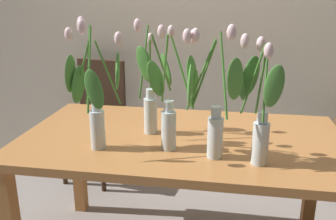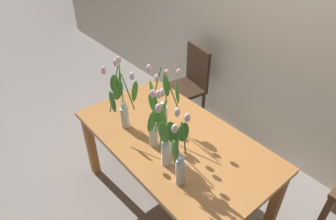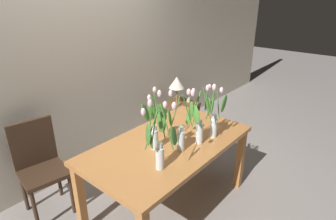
# 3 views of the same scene
# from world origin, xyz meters

# --- Properties ---
(ground_plane) EXTENTS (18.00, 18.00, 0.00)m
(ground_plane) POSITION_xyz_m (0.00, 0.00, 0.00)
(ground_plane) COLOR gray
(room_wall_rear) EXTENTS (9.00, 0.10, 2.70)m
(room_wall_rear) POSITION_xyz_m (0.00, 1.26, 1.35)
(room_wall_rear) COLOR beige
(room_wall_rear) RESTS_ON ground
(dining_table) EXTENTS (1.60, 0.90, 0.74)m
(dining_table) POSITION_xyz_m (0.00, 0.00, 0.65)
(dining_table) COLOR #B7753D
(dining_table) RESTS_ON ground
(tulip_vase_0) EXTENTS (0.25, 0.19, 0.57)m
(tulip_vase_0) POSITION_xyz_m (0.15, -0.23, 0.96)
(tulip_vase_0) COLOR silver
(tulip_vase_0) RESTS_ON dining_table
(tulip_vase_1) EXTENTS (0.21, 0.25, 0.58)m
(tulip_vase_1) POSITION_xyz_m (-0.16, 0.03, 0.96)
(tulip_vase_1) COLOR silver
(tulip_vase_1) RESTS_ON dining_table
(tulip_vase_2) EXTENTS (0.21, 0.18, 0.53)m
(tulip_vase_2) POSITION_xyz_m (0.34, -0.25, 0.96)
(tulip_vase_2) COLOR silver
(tulip_vase_2) RESTS_ON dining_table
(tulip_vase_3) EXTENTS (0.27, 0.15, 0.55)m
(tulip_vase_3) POSITION_xyz_m (-0.03, -0.16, 0.92)
(tulip_vase_3) COLOR silver
(tulip_vase_3) RESTS_ON dining_table
(tulip_vase_4) EXTENTS (0.26, 0.25, 0.59)m
(tulip_vase_4) POSITION_xyz_m (-0.37, -0.22, 0.97)
(tulip_vase_4) COLOR silver
(tulip_vase_4) RESTS_ON dining_table
(dining_chair) EXTENTS (0.46, 0.46, 0.93)m
(dining_chair) POSITION_xyz_m (-0.80, 0.93, 0.52)
(dining_chair) COLOR #382619
(dining_chair) RESTS_ON ground
(side_table) EXTENTS (0.44, 0.44, 0.55)m
(side_table) POSITION_xyz_m (1.21, 0.81, 0.43)
(side_table) COLOR brown
(side_table) RESTS_ON ground
(table_lamp) EXTENTS (0.22, 0.22, 0.40)m
(table_lamp) POSITION_xyz_m (1.17, 0.83, 0.86)
(table_lamp) COLOR olive
(table_lamp) RESTS_ON side_table
(pillar_candle) EXTENTS (0.06, 0.06, 0.07)m
(pillar_candle) POSITION_xyz_m (1.35, 0.75, 0.59)
(pillar_candle) COLOR beige
(pillar_candle) RESTS_ON side_table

